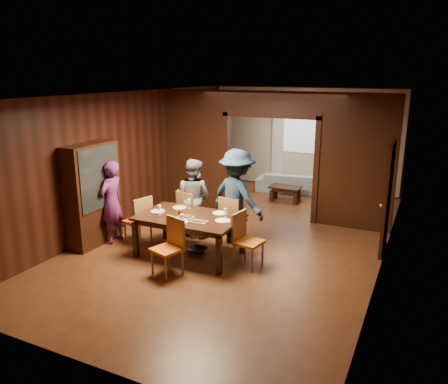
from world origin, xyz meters
The scene contains 32 objects.
floor centered at (0.00, 0.00, 0.00)m, with size 9.00×9.00×0.00m, color #492714.
ceiling centered at (0.00, 0.00, 2.90)m, with size 5.50×9.00×0.02m, color silver.
room_walls centered at (0.00, 1.89, 1.51)m, with size 5.52×9.01×2.90m.
person_purple centered at (-2.24, -1.31, 0.83)m, with size 0.60×0.40×1.65m, color #60215D.
person_grey centered at (-0.98, -0.28, 0.81)m, with size 0.79×0.61×1.62m, color slate.
person_navy centered at (0.01, -0.30, 0.95)m, with size 1.22×0.70×1.89m, color #1C2D47.
sofa centered at (-0.16, 3.85, 0.27)m, with size 1.88×0.74×0.55m, color #94ACC2.
serving_bowl centered at (-0.45, -1.07, 0.80)m, with size 0.35×0.35×0.09m, color black.
dining_table centered at (-0.53, -1.22, 0.38)m, with size 1.87×1.16×0.76m, color black.
coffee_table centered at (-0.01, 2.92, 0.20)m, with size 0.80×0.50×0.40m, color black.
chair_left centered at (-1.76, -1.15, 0.48)m, with size 0.44×0.44×0.97m, color #E44815, non-canonical shape.
chair_right centered at (0.64, -1.22, 0.48)m, with size 0.44×0.44×0.97m, color #CB6313, non-canonical shape.
chair_far_l centered at (-1.01, -0.32, 0.48)m, with size 0.44×0.44×0.97m, color #CC5A13, non-canonical shape.
chair_far_r centered at (-0.06, -0.31, 0.48)m, with size 0.44×0.44×0.97m, color orange, non-canonical shape.
chair_near centered at (-0.46, -2.10, 0.48)m, with size 0.44×0.44×0.97m, color #D35A13, non-canonical shape.
hutch centered at (-2.53, -1.50, 1.00)m, with size 0.40×1.20×2.00m, color black.
door_right centered at (2.70, 0.50, 1.05)m, with size 0.06×0.90×2.10m, color black.
window_far centered at (0.00, 4.44, 1.70)m, with size 1.20×0.03×1.30m, color silver.
curtain_left centered at (-0.75, 4.40, 1.25)m, with size 0.35×0.06×2.40m, color white.
curtain_right centered at (0.75, 4.40, 1.25)m, with size 0.35×0.06×2.40m, color white.
plate_left centered at (-1.20, -1.24, 0.77)m, with size 0.27×0.27×0.01m, color silver.
plate_far_l centered at (-0.96, -0.86, 0.77)m, with size 0.27×0.27×0.01m, color silver.
plate_far_r centered at (-0.10, -0.84, 0.77)m, with size 0.27×0.27×0.01m, color white.
plate_right centered at (0.13, -1.19, 0.77)m, with size 0.27×0.27×0.01m, color white.
plate_near centered at (-0.51, -1.57, 0.77)m, with size 0.27×0.27×0.01m, color white.
platter_a centered at (-0.55, -1.32, 0.78)m, with size 0.30×0.20×0.04m, color gray.
platter_b centered at (-0.22, -1.43, 0.78)m, with size 0.30×0.20×0.04m, color gray.
wineglass_left centered at (-1.08, -1.38, 0.85)m, with size 0.08×0.08×0.18m, color silver, non-canonical shape.
wineglass_far centered at (-0.77, -0.80, 0.85)m, with size 0.08×0.08×0.18m, color silver, non-canonical shape.
wineglass_right centered at (0.11, -1.02, 0.85)m, with size 0.08×0.08×0.18m, color silver, non-canonical shape.
tumbler centered at (-0.49, -1.55, 0.83)m, with size 0.07×0.07×0.14m, color white.
condiment_jar centered at (-0.71, -1.26, 0.82)m, with size 0.08×0.08×0.11m, color #502812, non-canonical shape.
Camera 1 is at (3.30, -7.77, 3.32)m, focal length 35.00 mm.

